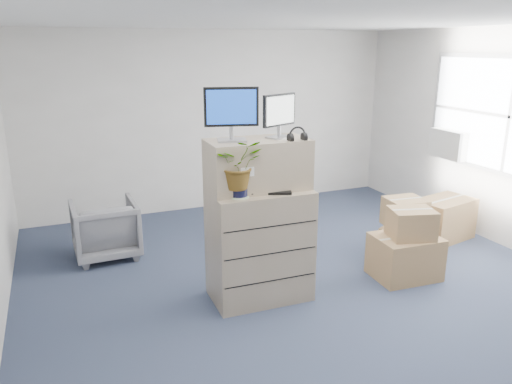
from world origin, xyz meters
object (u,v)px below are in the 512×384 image
(monitor_left, at_px, (231,111))
(filing_cabinet_lower, at_px, (260,245))
(potted_plant, at_px, (238,171))
(office_chair, at_px, (105,226))
(water_bottle, at_px, (261,175))
(monitor_right, at_px, (279,113))
(keyboard, at_px, (267,191))

(monitor_left, bearing_deg, filing_cabinet_lower, -0.96)
(filing_cabinet_lower, distance_m, potted_plant, 0.90)
(monitor_left, distance_m, office_chair, 2.52)
(water_bottle, bearing_deg, filing_cabinet_lower, -124.64)
(monitor_left, height_order, water_bottle, monitor_left)
(monitor_left, bearing_deg, monitor_right, 12.38)
(keyboard, distance_m, water_bottle, 0.20)
(potted_plant, height_order, office_chair, potted_plant)
(filing_cabinet_lower, distance_m, water_bottle, 0.73)
(monitor_left, bearing_deg, keyboard, -15.95)
(monitor_left, relative_size, potted_plant, 0.97)
(filing_cabinet_lower, distance_m, office_chair, 2.20)
(monitor_left, distance_m, potted_plant, 0.57)
(keyboard, bearing_deg, office_chair, 149.19)
(keyboard, relative_size, office_chair, 0.60)
(filing_cabinet_lower, relative_size, monitor_left, 2.28)
(monitor_right, distance_m, office_chair, 2.76)
(potted_plant, bearing_deg, monitor_left, 86.52)
(keyboard, relative_size, potted_plant, 0.89)
(monitor_right, height_order, office_chair, monitor_right)
(filing_cabinet_lower, relative_size, office_chair, 1.49)
(water_bottle, bearing_deg, monitor_left, 176.95)
(monitor_right, bearing_deg, potted_plant, 178.01)
(keyboard, bearing_deg, potted_plant, -151.07)
(monitor_left, relative_size, office_chair, 0.65)
(water_bottle, bearing_deg, potted_plant, -147.75)
(keyboard, distance_m, potted_plant, 0.40)
(filing_cabinet_lower, xyz_separation_m, keyboard, (0.04, -0.10, 0.60))
(keyboard, height_order, potted_plant, potted_plant)
(water_bottle, bearing_deg, office_chair, 130.69)
(water_bottle, xyz_separation_m, potted_plant, (-0.31, -0.20, 0.12))
(monitor_right, bearing_deg, monitor_left, 154.93)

